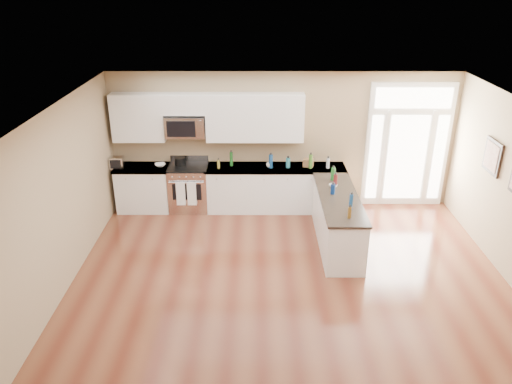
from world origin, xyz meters
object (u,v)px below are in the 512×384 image
kitchen_range (189,188)px  stockpot (180,161)px  toaster_oven (117,162)px  peninsula_cabinet (337,222)px

kitchen_range → stockpot: bearing=151.3°
kitchen_range → toaster_oven: size_ratio=4.04×
peninsula_cabinet → toaster_oven: toaster_oven is taller
kitchen_range → stockpot: size_ratio=4.86×
stockpot → toaster_oven: 1.26m
kitchen_range → peninsula_cabinet: bearing=-26.9°
peninsula_cabinet → stockpot: bearing=153.0°
peninsula_cabinet → kitchen_range: bearing=153.1°
peninsula_cabinet → kitchen_range: 3.20m
stockpot → peninsula_cabinet: bearing=-27.0°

